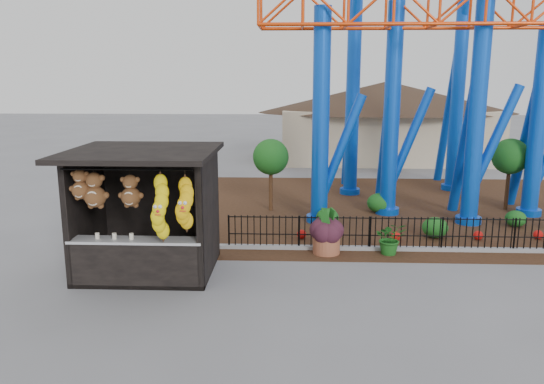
{
  "coord_description": "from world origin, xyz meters",
  "views": [
    {
      "loc": [
        0.63,
        -11.43,
        4.8
      ],
      "look_at": [
        0.09,
        1.5,
        2.0
      ],
      "focal_mm": 35.0,
      "sensor_mm": 36.0,
      "label": 1
    }
  ],
  "objects_px": {
    "prize_booth": "(145,215)",
    "potted_plant": "(390,238)",
    "terracotta_planter": "(326,244)",
    "roller_coaster": "(422,30)"
  },
  "relations": [
    {
      "from": "prize_booth",
      "to": "potted_plant",
      "type": "height_order",
      "value": "prize_booth"
    },
    {
      "from": "terracotta_planter",
      "to": "potted_plant",
      "type": "relative_size",
      "value": 0.81
    },
    {
      "from": "prize_booth",
      "to": "roller_coaster",
      "type": "relative_size",
      "value": 0.32
    },
    {
      "from": "terracotta_planter",
      "to": "potted_plant",
      "type": "bearing_deg",
      "value": 0.0
    },
    {
      "from": "terracotta_planter",
      "to": "roller_coaster",
      "type": "bearing_deg",
      "value": 57.2
    },
    {
      "from": "terracotta_planter",
      "to": "potted_plant",
      "type": "distance_m",
      "value": 1.77
    },
    {
      "from": "prize_booth",
      "to": "potted_plant",
      "type": "xyz_separation_m",
      "value": [
        6.3,
        1.8,
        -1.06
      ]
    },
    {
      "from": "potted_plant",
      "to": "prize_booth",
      "type": "bearing_deg",
      "value": -164.19
    },
    {
      "from": "prize_booth",
      "to": "terracotta_planter",
      "type": "height_order",
      "value": "prize_booth"
    },
    {
      "from": "prize_booth",
      "to": "potted_plant",
      "type": "bearing_deg",
      "value": 15.94
    }
  ]
}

